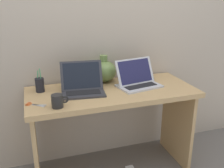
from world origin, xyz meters
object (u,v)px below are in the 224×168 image
object	(u,v)px
laptop_right	(137,79)
green_vase	(104,71)
laptop_left	(82,84)
scissors	(32,104)
coffee_mug	(58,101)
pen_cup	(40,85)

from	to	relation	value
laptop_right	green_vase	world-z (taller)	green_vase
laptop_left	scissors	distance (m)	0.41
laptop_right	scissors	size ratio (longest dim) A/B	2.69
coffee_mug	scissors	xyz separation A→B (m)	(-0.16, 0.09, -0.04)
coffee_mug	pen_cup	distance (m)	0.35
green_vase	pen_cup	size ratio (longest dim) A/B	1.22
laptop_left	coffee_mug	distance (m)	0.32
green_vase	scissors	distance (m)	0.70
green_vase	laptop_left	bearing A→B (deg)	-139.51
laptop_left	coffee_mug	world-z (taller)	laptop_left
laptop_left	pen_cup	xyz separation A→B (m)	(-0.31, 0.11, -0.00)
scissors	pen_cup	bearing A→B (deg)	74.16
laptop_left	green_vase	bearing A→B (deg)	40.49
scissors	coffee_mug	bearing A→B (deg)	-29.91
laptop_right	coffee_mug	xyz separation A→B (m)	(-0.68, -0.23, -0.01)
coffee_mug	scissors	bearing A→B (deg)	150.09
scissors	green_vase	bearing A→B (deg)	28.62
coffee_mug	pen_cup	xyz separation A→B (m)	(-0.10, 0.34, 0.01)
laptop_left	scissors	world-z (taller)	laptop_left
coffee_mug	laptop_right	bearing A→B (deg)	18.72
laptop_right	green_vase	size ratio (longest dim) A/B	1.63
pen_cup	green_vase	bearing A→B (deg)	9.44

